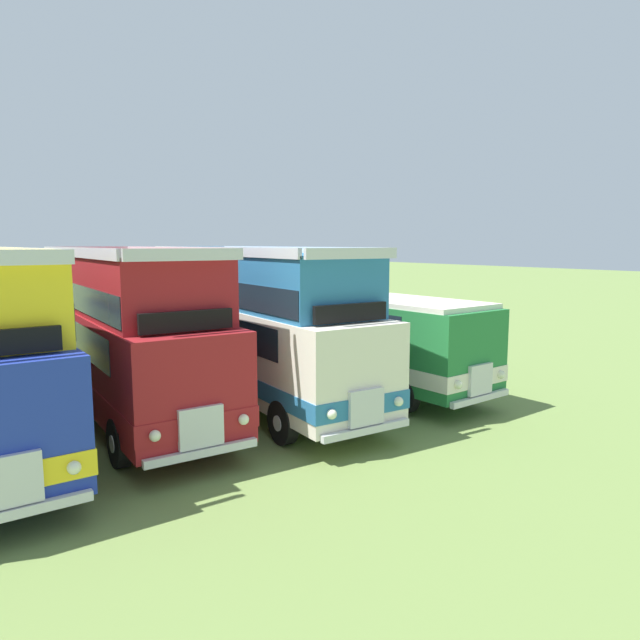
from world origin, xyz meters
TOP-DOWN VIEW (x-y plane):
  - bus_sixth_in_row at (5.35, 0.30)m, footprint 2.84×9.95m
  - bus_seventh_in_row at (8.92, 0.12)m, footprint 3.04×11.21m
  - bus_eighth_in_row at (12.48, 0.10)m, footprint 3.05×10.78m

SIDE VIEW (x-z plane):
  - bus_eighth_in_row at x=12.48m, z-range 0.26..3.25m
  - bus_sixth_in_row at x=5.35m, z-range 0.10..4.62m
  - bus_seventh_in_row at x=8.92m, z-range 0.10..4.62m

